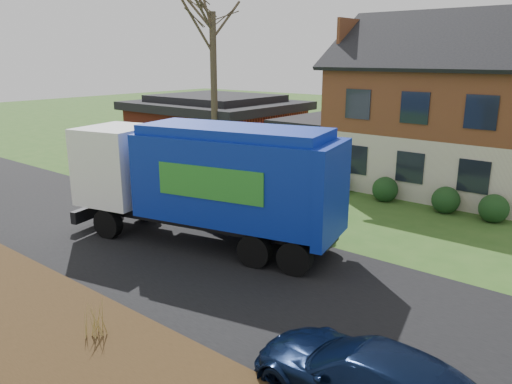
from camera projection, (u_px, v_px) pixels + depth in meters
The scene contains 9 objects.
ground at pixel (206, 263), 15.11m from camera, with size 120.00×120.00×0.00m, color #2C521B.
road at pixel (206, 263), 15.10m from camera, with size 80.00×7.00×0.02m, color black.
mulch_verge at pixel (38, 330), 11.11m from camera, with size 80.00×3.50×0.30m, color black.
main_house at pixel (435, 100), 23.51m from camera, with size 12.95×8.95×9.26m.
ranch_house at pixel (216, 125), 31.66m from camera, with size 9.80×8.20×3.70m.
garbage_truck at pixel (207, 177), 16.05m from camera, with size 9.61×4.53×3.98m.
silver_sedan at pixel (259, 207), 17.92m from camera, with size 1.73×4.97×1.64m, color #A3A6AA.
navy_wagon at pixel (371, 382), 8.54m from camera, with size 1.87×4.59×1.33m, color #0B1632.
grass_clump_mid at pixel (95, 318), 10.49m from camera, with size 0.31×0.26×0.87m.
Camera 1 is at (10.05, -9.87, 6.06)m, focal length 35.00 mm.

